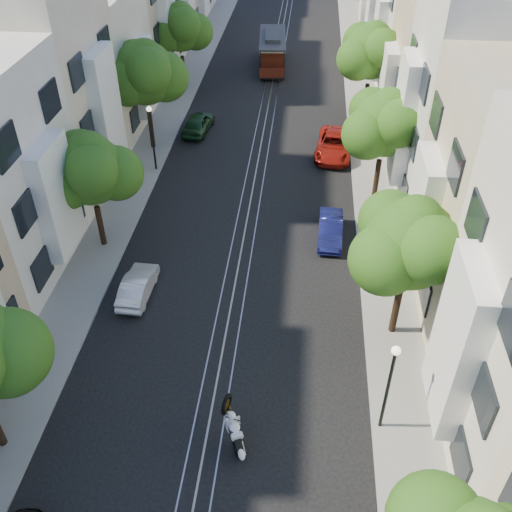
% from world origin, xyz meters
% --- Properties ---
extents(ground, '(200.00, 200.00, 0.00)m').
position_xyz_m(ground, '(0.00, 28.00, 0.00)').
color(ground, black).
rests_on(ground, ground).
extents(sidewalk_east, '(2.50, 80.00, 0.12)m').
position_xyz_m(sidewalk_east, '(7.25, 28.00, 0.06)').
color(sidewalk_east, gray).
rests_on(sidewalk_east, ground).
extents(sidewalk_west, '(2.50, 80.00, 0.12)m').
position_xyz_m(sidewalk_west, '(-7.25, 28.00, 0.06)').
color(sidewalk_west, gray).
rests_on(sidewalk_west, ground).
extents(rail_left, '(0.06, 80.00, 0.02)m').
position_xyz_m(rail_left, '(-0.55, 28.00, 0.01)').
color(rail_left, gray).
rests_on(rail_left, ground).
extents(rail_slot, '(0.06, 80.00, 0.02)m').
position_xyz_m(rail_slot, '(0.00, 28.00, 0.01)').
color(rail_slot, gray).
rests_on(rail_slot, ground).
extents(rail_right, '(0.06, 80.00, 0.02)m').
position_xyz_m(rail_right, '(0.55, 28.00, 0.01)').
color(rail_right, gray).
rests_on(rail_right, ground).
extents(lane_line, '(0.08, 80.00, 0.01)m').
position_xyz_m(lane_line, '(0.00, 28.00, 0.00)').
color(lane_line, tan).
rests_on(lane_line, ground).
extents(townhouses_east, '(7.75, 72.00, 12.00)m').
position_xyz_m(townhouses_east, '(11.87, 27.91, 5.18)').
color(townhouses_east, beige).
rests_on(townhouses_east, ground).
extents(townhouses_west, '(7.75, 72.00, 11.76)m').
position_xyz_m(townhouses_west, '(-11.87, 27.91, 5.08)').
color(townhouses_west, silver).
rests_on(townhouses_west, ground).
extents(tree_e_b, '(4.93, 4.08, 6.68)m').
position_xyz_m(tree_e_b, '(7.26, 8.98, 4.73)').
color(tree_e_b, black).
rests_on(tree_e_b, ground).
extents(tree_e_c, '(4.84, 3.99, 6.52)m').
position_xyz_m(tree_e_c, '(7.26, 19.98, 4.60)').
color(tree_e_c, black).
rests_on(tree_e_c, ground).
extents(tree_e_d, '(5.01, 4.16, 6.85)m').
position_xyz_m(tree_e_d, '(7.26, 30.98, 4.87)').
color(tree_e_d, black).
rests_on(tree_e_d, ground).
extents(tree_w_b, '(4.72, 3.87, 6.27)m').
position_xyz_m(tree_w_b, '(-7.14, 13.98, 4.40)').
color(tree_w_b, black).
rests_on(tree_w_b, ground).
extents(tree_w_c, '(5.13, 4.28, 7.09)m').
position_xyz_m(tree_w_c, '(-7.14, 24.98, 5.07)').
color(tree_w_c, black).
rests_on(tree_w_c, ground).
extents(tree_w_d, '(4.84, 3.99, 6.52)m').
position_xyz_m(tree_w_d, '(-7.14, 35.98, 4.60)').
color(tree_w_d, black).
rests_on(tree_w_d, ground).
extents(lamp_east, '(0.32, 0.32, 4.16)m').
position_xyz_m(lamp_east, '(6.30, 4.00, 2.85)').
color(lamp_east, black).
rests_on(lamp_east, ground).
extents(lamp_west, '(0.32, 0.32, 4.16)m').
position_xyz_m(lamp_west, '(-6.30, 22.00, 2.85)').
color(lamp_west, black).
rests_on(lamp_west, ground).
extents(sportbike_rider, '(0.97, 1.99, 1.77)m').
position_xyz_m(sportbike_rider, '(1.02, 2.83, 0.94)').
color(sportbike_rider, black).
rests_on(sportbike_rider, ground).
extents(cable_car, '(2.69, 7.27, 2.74)m').
position_xyz_m(cable_car, '(-0.29, 41.03, 1.63)').
color(cable_car, black).
rests_on(cable_car, ground).
extents(parked_car_e_mid, '(1.35, 3.60, 1.18)m').
position_xyz_m(parked_car_e_mid, '(4.57, 15.70, 0.59)').
color(parked_car_e_mid, '#0D1041').
rests_on(parked_car_e_mid, ground).
extents(parked_car_e_far, '(2.78, 5.15, 1.37)m').
position_xyz_m(parked_car_e_far, '(4.91, 25.24, 0.69)').
color(parked_car_e_far, maroon).
rests_on(parked_car_e_far, ground).
extents(parked_car_w_mid, '(1.28, 3.42, 1.12)m').
position_xyz_m(parked_car_w_mid, '(-4.40, 10.36, 0.56)').
color(parked_car_w_mid, silver).
rests_on(parked_car_w_mid, ground).
extents(parked_car_w_far, '(2.00, 4.09, 1.34)m').
position_xyz_m(parked_car_w_far, '(-4.58, 27.74, 0.67)').
color(parked_car_w_far, '#15361C').
rests_on(parked_car_w_far, ground).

